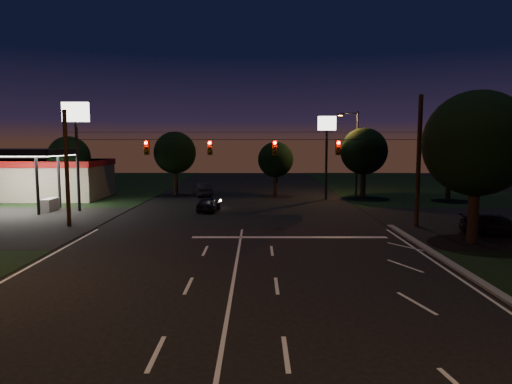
{
  "coord_description": "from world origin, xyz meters",
  "views": [
    {
      "loc": [
        1.0,
        -16.05,
        5.83
      ],
      "look_at": [
        0.94,
        9.74,
        3.0
      ],
      "focal_mm": 32.0,
      "sensor_mm": 36.0,
      "label": 1
    }
  ],
  "objects_px": {
    "utility_pole_right": "(416,227)",
    "car_cross": "(499,225)",
    "tree_right_near": "(476,145)",
    "car_oncoming_a": "(208,204)",
    "car_oncoming_b": "(202,190)"
  },
  "relations": [
    {
      "from": "tree_right_near",
      "to": "car_cross",
      "type": "distance_m",
      "value": 5.94
    },
    {
      "from": "car_oncoming_a",
      "to": "tree_right_near",
      "type": "bearing_deg",
      "value": 152.01
    },
    {
      "from": "utility_pole_right",
      "to": "tree_right_near",
      "type": "distance_m",
      "value": 7.61
    },
    {
      "from": "tree_right_near",
      "to": "car_oncoming_b",
      "type": "bearing_deg",
      "value": 128.98
    },
    {
      "from": "tree_right_near",
      "to": "car_cross",
      "type": "xyz_separation_m",
      "value": [
        2.57,
        1.87,
        -5.02
      ]
    },
    {
      "from": "utility_pole_right",
      "to": "car_cross",
      "type": "height_order",
      "value": "utility_pole_right"
    },
    {
      "from": "car_cross",
      "to": "car_oncoming_b",
      "type": "bearing_deg",
      "value": 58.55
    },
    {
      "from": "car_oncoming_a",
      "to": "utility_pole_right",
      "type": "bearing_deg",
      "value": 162.58
    },
    {
      "from": "car_oncoming_b",
      "to": "car_cross",
      "type": "distance_m",
      "value": 29.74
    },
    {
      "from": "utility_pole_right",
      "to": "car_oncoming_a",
      "type": "distance_m",
      "value": 16.65
    },
    {
      "from": "car_oncoming_a",
      "to": "car_oncoming_b",
      "type": "bearing_deg",
      "value": -72.9
    },
    {
      "from": "car_oncoming_a",
      "to": "car_cross",
      "type": "relative_size",
      "value": 0.81
    },
    {
      "from": "utility_pole_right",
      "to": "car_cross",
      "type": "distance_m",
      "value": 5.1
    },
    {
      "from": "utility_pole_right",
      "to": "car_cross",
      "type": "relative_size",
      "value": 1.98
    },
    {
      "from": "tree_right_near",
      "to": "car_oncoming_a",
      "type": "relative_size",
      "value": 2.37
    }
  ]
}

